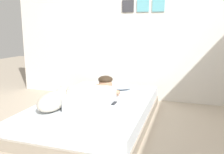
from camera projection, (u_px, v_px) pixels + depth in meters
The scene contains 8 objects.
ground_plane at pixel (115, 136), 2.62m from camera, with size 13.37×13.37×0.00m, color tan.
back_wall at pixel (143, 25), 3.85m from camera, with size 4.69×0.12×2.50m.
bed at pixel (97, 111), 3.01m from camera, with size 1.32×2.03×0.29m.
pillow at pixel (116, 85), 3.55m from camera, with size 0.52×0.32×0.11m, color silver.
person_lying at pixel (96, 94), 2.86m from camera, with size 0.43×0.92×0.27m.
dog at pixel (54, 100), 2.63m from camera, with size 0.26×0.57×0.21m.
coffee_cup at pixel (112, 90), 3.33m from camera, with size 0.12×0.09×0.07m.
cell_phone at pixel (113, 103), 2.85m from camera, with size 0.07×0.14×0.01m, color black.
Camera 1 is at (0.71, -2.34, 1.16)m, focal length 37.51 mm.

